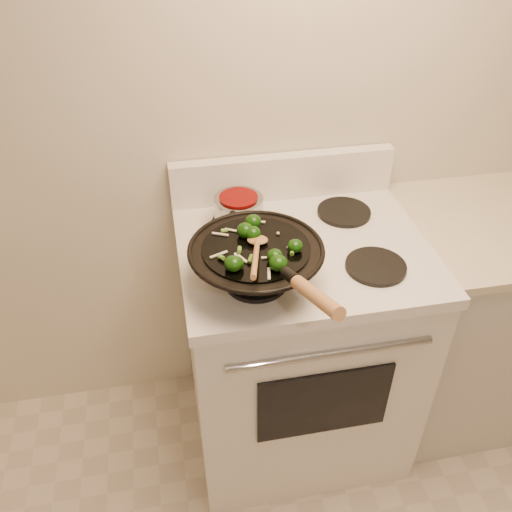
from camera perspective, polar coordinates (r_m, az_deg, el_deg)
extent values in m
plane|color=silver|center=(1.83, 6.99, 17.36)|extent=(3.50, 0.00, 3.50)
cube|color=white|center=(2.02, 4.30, -9.90)|extent=(0.76, 0.64, 0.88)
cube|color=white|center=(1.71, 5.00, 0.58)|extent=(0.78, 0.66, 0.04)
cube|color=white|center=(1.90, 2.84, 8.36)|extent=(0.78, 0.05, 0.16)
cylinder|color=#979AA0|center=(1.56, 7.89, -10.17)|extent=(0.60, 0.02, 0.02)
cube|color=black|center=(1.74, 7.18, -15.17)|extent=(0.42, 0.01, 0.28)
cylinder|color=black|center=(1.55, 0.01, -2.65)|extent=(0.18, 0.18, 0.01)
cylinder|color=black|center=(1.64, 12.49, -1.07)|extent=(0.18, 0.18, 0.01)
cylinder|color=black|center=(1.78, -1.80, 3.48)|extent=(0.18, 0.18, 0.01)
cylinder|color=black|center=(1.86, 9.24, 4.59)|extent=(0.18, 0.18, 0.01)
cube|color=silver|center=(2.31, 22.86, -6.02)|extent=(0.76, 0.60, 0.88)
torus|color=black|center=(1.47, 0.01, 0.75)|extent=(0.38, 0.38, 0.01)
cylinder|color=black|center=(1.47, 0.01, 0.85)|extent=(0.30, 0.30, 0.01)
cylinder|color=black|center=(1.28, 3.64, -2.13)|extent=(0.04, 0.07, 0.05)
cylinder|color=#A97242|center=(1.17, 6.39, -4.30)|extent=(0.07, 0.20, 0.09)
ellipsoid|color=#103808|center=(1.41, 1.99, 0.01)|extent=(0.04, 0.04, 0.04)
cylinder|color=#548730|center=(1.42, 2.50, -0.30)|extent=(0.02, 0.01, 0.02)
ellipsoid|color=#103808|center=(1.49, -0.34, 2.43)|extent=(0.05, 0.05, 0.04)
ellipsoid|color=#103808|center=(1.39, -2.52, -0.64)|extent=(0.04, 0.04, 0.03)
ellipsoid|color=#103808|center=(1.38, -2.38, -0.81)|extent=(0.05, 0.05, 0.04)
cylinder|color=#548730|center=(1.39, -1.79, -1.16)|extent=(0.02, 0.02, 0.02)
ellipsoid|color=#103808|center=(1.39, -2.09, -0.83)|extent=(0.04, 0.04, 0.03)
ellipsoid|color=#103808|center=(1.54, -0.30, 3.67)|extent=(0.05, 0.05, 0.04)
ellipsoid|color=#103808|center=(1.45, 4.14, 1.07)|extent=(0.04, 0.04, 0.04)
cylinder|color=#548730|center=(1.46, 4.59, 0.79)|extent=(0.02, 0.02, 0.01)
ellipsoid|color=#103808|center=(1.39, -2.06, -0.74)|extent=(0.04, 0.04, 0.03)
ellipsoid|color=#103808|center=(1.38, 2.35, -0.73)|extent=(0.05, 0.05, 0.04)
ellipsoid|color=#103808|center=(1.50, -1.14, 2.73)|extent=(0.05, 0.05, 0.04)
cylinder|color=#548730|center=(1.51, -0.59, 2.37)|extent=(0.02, 0.02, 0.02)
cube|color=white|center=(1.53, -2.50, 2.72)|extent=(0.04, 0.03, 0.00)
cube|color=white|center=(1.52, -3.78, 2.31)|extent=(0.05, 0.03, 0.00)
cube|color=white|center=(1.39, 2.88, -1.48)|extent=(0.01, 0.04, 0.00)
cube|color=white|center=(1.38, 1.38, -1.86)|extent=(0.02, 0.05, 0.00)
cube|color=white|center=(1.43, -1.42, -0.29)|extent=(0.02, 0.04, 0.00)
cube|color=white|center=(1.43, -2.05, -0.24)|extent=(0.01, 0.04, 0.00)
cube|color=white|center=(1.44, -3.94, 0.17)|extent=(0.05, 0.03, 0.00)
cube|color=white|center=(1.57, 0.03, 3.65)|extent=(0.05, 0.02, 0.00)
cube|color=white|center=(1.48, 4.25, 1.26)|extent=(0.03, 0.03, 0.00)
cube|color=white|center=(1.43, 1.31, -0.17)|extent=(0.04, 0.01, 0.00)
cube|color=white|center=(1.46, 3.89, 0.73)|extent=(0.03, 0.03, 0.00)
cylinder|color=#58932F|center=(1.45, -1.76, 0.65)|extent=(0.03, 0.02, 0.01)
cylinder|color=#58932F|center=(1.52, -0.06, 2.64)|extent=(0.03, 0.03, 0.02)
cylinder|color=#58932F|center=(1.44, 3.84, 0.46)|extent=(0.02, 0.03, 0.01)
cylinder|color=#58932F|center=(1.52, -3.34, 2.70)|extent=(0.03, 0.03, 0.02)
cylinder|color=#58932F|center=(1.50, -0.55, 2.06)|extent=(0.03, 0.02, 0.01)
cylinder|color=#58932F|center=(1.42, -0.58, -0.30)|extent=(0.03, 0.02, 0.01)
cylinder|color=#58932F|center=(1.41, -2.97, -0.60)|extent=(0.03, 0.03, 0.01)
cylinder|color=#58932F|center=(1.42, -3.70, -0.13)|extent=(0.02, 0.02, 0.02)
sphere|color=beige|center=(1.52, 2.33, 2.40)|extent=(0.01, 0.01, 0.01)
sphere|color=beige|center=(1.51, -0.85, 2.10)|extent=(0.01, 0.01, 0.01)
sphere|color=beige|center=(1.53, 0.15, 2.78)|extent=(0.01, 0.01, 0.01)
ellipsoid|color=#A97242|center=(1.48, 0.16, 1.71)|extent=(0.07, 0.06, 0.02)
cylinder|color=#A97242|center=(1.37, -0.05, -0.18)|extent=(0.07, 0.23, 0.08)
cylinder|color=#979AA0|center=(1.75, -1.83, 4.87)|extent=(0.16, 0.16, 0.09)
cylinder|color=#650504|center=(1.73, -1.86, 6.19)|extent=(0.12, 0.12, 0.01)
cylinder|color=black|center=(1.63, -2.84, 3.65)|extent=(0.05, 0.10, 0.02)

